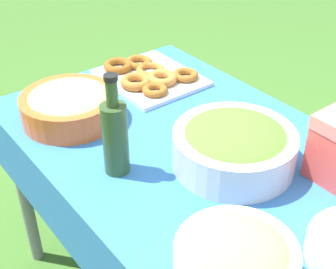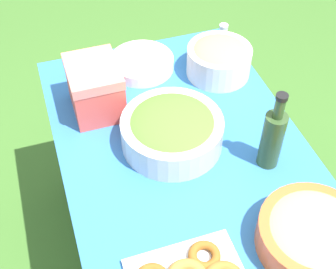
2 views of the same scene
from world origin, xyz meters
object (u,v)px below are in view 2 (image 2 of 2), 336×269
Objects in this scene: olive_oil_bottle at (272,138)px; pasta_bowl at (314,234)px; cooler_box at (95,88)px; salad_bowl at (172,130)px; bread_bowl at (219,58)px; plate_stack at (142,63)px.

pasta_bowl is at bearing -4.50° from olive_oil_bottle.
pasta_bowl is at bearing 30.94° from cooler_box.
bread_bowl reaches higher than salad_bowl.
bread_bowl is at bearing 135.85° from salad_bowl.
salad_bowl is 1.17× the size of olive_oil_bottle.
pasta_bowl is 0.90m from cooler_box.
bread_bowl is at bearing 95.70° from cooler_box.
plate_stack is (-0.44, 0.02, -0.04)m from salad_bowl.
olive_oil_bottle reaches higher than cooler_box.
bread_bowl is at bearing 65.92° from plate_stack.
olive_oil_bottle is (0.62, 0.26, 0.09)m from plate_stack.
pasta_bowl is 1.41× the size of cooler_box.
olive_oil_bottle reaches higher than plate_stack.
plate_stack is at bearing -157.14° from olive_oil_bottle.
pasta_bowl is 0.82m from bread_bowl.
salad_bowl reaches higher than plate_stack.
plate_stack is (-0.95, -0.24, -0.03)m from pasta_bowl.
plate_stack is 0.30m from cooler_box.
olive_oil_bottle reaches higher than salad_bowl.
salad_bowl is at bearing -123.08° from olive_oil_bottle.
bread_bowl is (0.13, 0.29, 0.05)m from plate_stack.
cooler_box reaches higher than bread_bowl.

